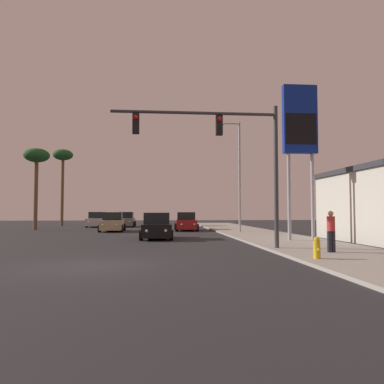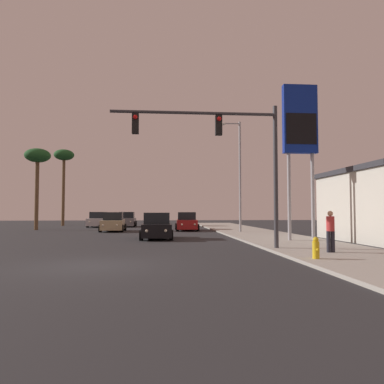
% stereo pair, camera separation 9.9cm
% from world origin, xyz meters
% --- Properties ---
extents(ground_plane, '(120.00, 120.00, 0.00)m').
position_xyz_m(ground_plane, '(0.00, 0.00, 0.00)').
color(ground_plane, '#28282B').
extents(sidewalk_right, '(5.00, 60.00, 0.12)m').
position_xyz_m(sidewalk_right, '(9.50, 10.00, 0.06)').
color(sidewalk_right, '#9E998E').
rests_on(sidewalk_right, ground).
extents(car_red, '(2.04, 4.34, 1.68)m').
position_xyz_m(car_red, '(4.65, 21.92, 0.76)').
color(car_red, maroon).
rests_on(car_red, ground).
extents(car_grey, '(2.04, 4.31, 1.68)m').
position_xyz_m(car_grey, '(-1.56, 30.64, 0.76)').
color(car_grey, slate).
rests_on(car_grey, ground).
extents(car_black, '(2.04, 4.32, 1.68)m').
position_xyz_m(car_black, '(1.99, 11.72, 0.76)').
color(car_black, black).
rests_on(car_black, ground).
extents(car_tan, '(2.04, 4.34, 1.68)m').
position_xyz_m(car_tan, '(-1.89, 20.87, 0.76)').
color(car_tan, tan).
rests_on(car_tan, ground).
extents(car_silver, '(2.04, 4.33, 1.68)m').
position_xyz_m(car_silver, '(-4.70, 30.10, 0.76)').
color(car_silver, '#B7B7BC').
rests_on(car_silver, ground).
extents(traffic_light_mast, '(7.60, 0.36, 6.50)m').
position_xyz_m(traffic_light_mast, '(5.30, 4.17, 4.74)').
color(traffic_light_mast, '#38383D').
rests_on(traffic_light_mast, sidewalk_right).
extents(street_lamp, '(1.74, 0.24, 9.00)m').
position_xyz_m(street_lamp, '(8.59, 17.55, 5.12)').
color(street_lamp, '#99999E').
rests_on(street_lamp, sidewalk_right).
extents(gas_station_sign, '(2.00, 0.42, 9.00)m').
position_xyz_m(gas_station_sign, '(10.30, 8.41, 6.62)').
color(gas_station_sign, '#99999E').
rests_on(gas_station_sign, sidewalk_right).
extents(fire_hydrant, '(0.24, 0.34, 0.76)m').
position_xyz_m(fire_hydrant, '(7.67, 0.28, 0.49)').
color(fire_hydrant, gold).
rests_on(fire_hydrant, sidewalk_right).
extents(pedestrian_on_sidewalk, '(0.34, 0.32, 1.67)m').
position_xyz_m(pedestrian_on_sidewalk, '(9.11, 2.20, 1.03)').
color(pedestrian_on_sidewalk, '#23232D').
rests_on(pedestrian_on_sidewalk, sidewalk_right).
extents(palm_tree_far, '(2.40, 2.40, 9.29)m').
position_xyz_m(palm_tree_far, '(-9.53, 34.00, 8.08)').
color(palm_tree_far, brown).
rests_on(palm_tree_far, ground).
extents(palm_tree_mid, '(2.40, 2.40, 7.74)m').
position_xyz_m(palm_tree_mid, '(-9.45, 24.00, 6.69)').
color(palm_tree_mid, brown).
rests_on(palm_tree_mid, ground).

